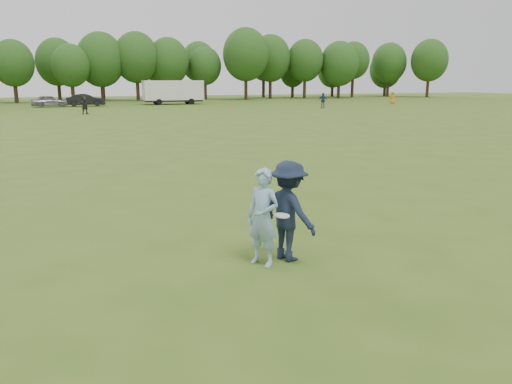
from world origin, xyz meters
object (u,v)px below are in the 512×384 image
thrower (263,217)px  player_far_d (85,105)px  car_e (50,101)px  defender (289,211)px  field_cone (232,107)px  player_far_c (393,98)px  car_f (86,100)px  player_far_b (323,100)px  cargo_trailer (173,91)px

thrower → player_far_d: bearing=148.3°
player_far_d → car_e: size_ratio=0.43×
defender → car_e: bearing=-16.2°
car_e → field_cone: (19.95, -10.96, -0.58)m
player_far_c → car_f: player_far_c is taller
player_far_d → defender: bearing=-112.9°
player_far_c → car_e: size_ratio=0.40×
player_far_d → car_e: bearing=77.6°
player_far_b → thrower: bearing=-77.4°
player_far_b → defender: bearing=-76.9°
car_f → cargo_trailer: size_ratio=0.52×
player_far_b → car_e: bearing=-162.2°
car_f → cargo_trailer: bearing=-79.9°
defender → cargo_trailer: bearing=-31.0°
car_e → field_cone: car_e is taller
player_far_c → cargo_trailer: (-28.74, 9.54, 0.92)m
field_cone → player_far_c: bearing=6.8°
player_far_c → car_f: 40.98m
defender → player_far_c: (39.26, 50.94, -0.07)m
thrower → player_far_c: thrower is taller
car_e → defender: bearing=-179.0°
player_far_b → field_cone: 10.77m
player_far_d → car_f: player_far_d is taller
defender → player_far_d: defender is taller
defender → thrower: bearing=76.7°
player_far_b → cargo_trailer: bearing=176.2°
player_far_b → field_cone: (-10.37, 2.81, -0.75)m
player_far_d → cargo_trailer: 20.69m
thrower → player_far_b: (25.76, 45.30, 0.02)m
player_far_c → field_cone: size_ratio=5.72×
player_far_d → cargo_trailer: cargo_trailer is taller
thrower → defender: size_ratio=0.95×
thrower → defender: defender is taller
thrower → player_far_b: player_far_b is taller
thrower → player_far_c: 64.70m
thrower → player_far_b: bearing=117.2°
player_far_d → cargo_trailer: size_ratio=0.20×
car_f → field_cone: 19.36m
player_far_b → car_f: player_far_b is taller
defender → player_far_c: defender is taller
cargo_trailer → player_far_c: bearing=-18.4°
player_far_b → player_far_c: size_ratio=1.05×
thrower → car_f: (-0.32, 59.41, -0.10)m
defender → player_far_c: size_ratio=1.08×
field_cone → cargo_trailer: size_ratio=0.03×
field_cone → player_far_b: bearing=-15.2°
player_far_b → car_f: (-26.08, 14.11, -0.12)m
player_far_d → car_e: player_far_d is taller
defender → car_e: size_ratio=0.43×
car_e → player_far_b: bearing=-118.4°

